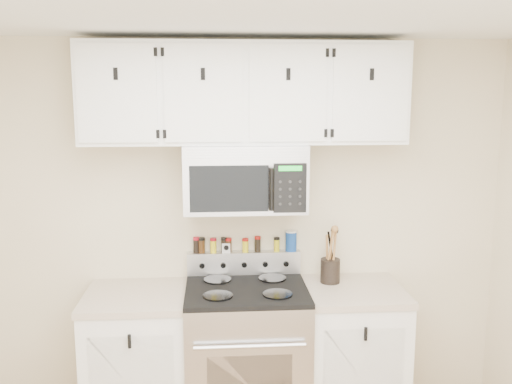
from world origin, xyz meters
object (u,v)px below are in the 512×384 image
at_px(microwave, 245,177).
at_px(salt_canister, 291,241).
at_px(utensil_crock, 330,269).
at_px(range, 247,356).

relative_size(microwave, salt_canister, 5.45).
bearing_deg(salt_canister, utensil_crock, -30.58).
xyz_separation_m(range, utensil_crock, (0.56, 0.14, 0.53)).
bearing_deg(utensil_crock, range, -166.04).
height_order(utensil_crock, salt_canister, utensil_crock).
bearing_deg(utensil_crock, microwave, -178.70).
bearing_deg(utensil_crock, salt_canister, 149.42).
height_order(range, salt_canister, salt_canister).
relative_size(range, utensil_crock, 2.96).
bearing_deg(range, microwave, 89.77).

